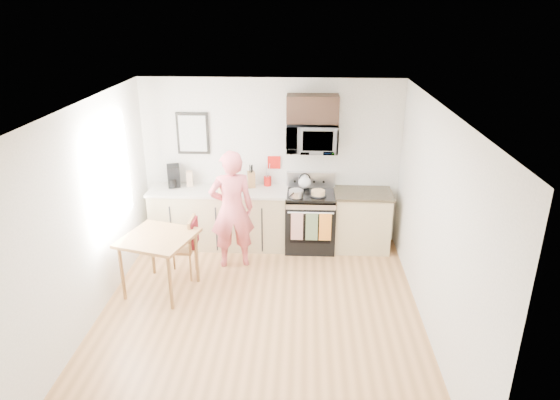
{
  "coord_description": "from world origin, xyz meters",
  "views": [
    {
      "loc": [
        0.51,
        -5.15,
        3.63
      ],
      "look_at": [
        0.21,
        1.0,
        1.18
      ],
      "focal_mm": 32.0,
      "sensor_mm": 36.0,
      "label": 1
    }
  ],
  "objects_px": {
    "dining_table": "(158,243)",
    "chair": "(189,239)",
    "range": "(310,222)",
    "microwave": "(312,137)",
    "person": "(232,210)",
    "cake": "(318,193)"
  },
  "relations": [
    {
      "from": "person",
      "to": "chair",
      "type": "distance_m",
      "value": 0.73
    },
    {
      "from": "range",
      "to": "dining_table",
      "type": "height_order",
      "value": "range"
    },
    {
      "from": "range",
      "to": "dining_table",
      "type": "relative_size",
      "value": 1.26
    },
    {
      "from": "microwave",
      "to": "dining_table",
      "type": "xyz_separation_m",
      "value": [
        -1.99,
        -1.48,
        -1.05
      ]
    },
    {
      "from": "microwave",
      "to": "person",
      "type": "relative_size",
      "value": 0.43
    },
    {
      "from": "microwave",
      "to": "cake",
      "type": "xyz_separation_m",
      "value": [
        0.11,
        -0.23,
        -0.8
      ]
    },
    {
      "from": "range",
      "to": "microwave",
      "type": "height_order",
      "value": "microwave"
    },
    {
      "from": "dining_table",
      "to": "cake",
      "type": "height_order",
      "value": "cake"
    },
    {
      "from": "dining_table",
      "to": "chair",
      "type": "distance_m",
      "value": 0.53
    },
    {
      "from": "chair",
      "to": "cake",
      "type": "bearing_deg",
      "value": 25.6
    },
    {
      "from": "person",
      "to": "chair",
      "type": "relative_size",
      "value": 1.98
    },
    {
      "from": "range",
      "to": "person",
      "type": "height_order",
      "value": "person"
    },
    {
      "from": "range",
      "to": "cake",
      "type": "xyz_separation_m",
      "value": [
        0.11,
        -0.12,
        0.53
      ]
    },
    {
      "from": "dining_table",
      "to": "chair",
      "type": "height_order",
      "value": "chair"
    },
    {
      "from": "microwave",
      "to": "range",
      "type": "bearing_deg",
      "value": -89.94
    },
    {
      "from": "microwave",
      "to": "person",
      "type": "height_order",
      "value": "microwave"
    },
    {
      "from": "chair",
      "to": "cake",
      "type": "xyz_separation_m",
      "value": [
        1.79,
        0.85,
        0.39
      ]
    },
    {
      "from": "person",
      "to": "microwave",
      "type": "bearing_deg",
      "value": -161.05
    },
    {
      "from": "chair",
      "to": "cake",
      "type": "height_order",
      "value": "cake"
    },
    {
      "from": "person",
      "to": "dining_table",
      "type": "height_order",
      "value": "person"
    },
    {
      "from": "chair",
      "to": "person",
      "type": "bearing_deg",
      "value": 32.94
    },
    {
      "from": "cake",
      "to": "person",
      "type": "bearing_deg",
      "value": -158.23
    }
  ]
}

